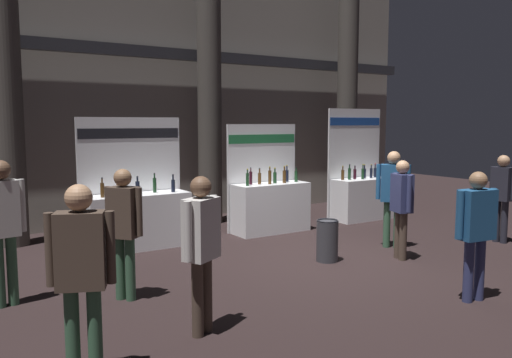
{
  "coord_description": "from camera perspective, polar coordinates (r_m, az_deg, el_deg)",
  "views": [
    {
      "loc": [
        -5.27,
        -6.37,
        2.23
      ],
      "look_at": [
        -0.2,
        1.58,
        1.2
      ],
      "focal_mm": 35.98,
      "sensor_mm": 36.0,
      "label": 1
    }
  ],
  "objects": [
    {
      "name": "visitor_5",
      "position": [
        6.94,
        23.29,
        -4.6
      ],
      "size": [
        0.62,
        0.3,
        1.64
      ],
      "rotation": [
        0.0,
        0.0,
        6.14
      ],
      "color": "navy",
      "rests_on": "ground_plane"
    },
    {
      "name": "visitor_7",
      "position": [
        9.44,
        14.98,
        -1.19
      ],
      "size": [
        0.45,
        0.47,
        1.74
      ],
      "rotation": [
        0.0,
        0.0,
        5.46
      ],
      "color": "#33563D",
      "rests_on": "ground_plane"
    },
    {
      "name": "visitor_4",
      "position": [
        6.63,
        -14.48,
        -4.75
      ],
      "size": [
        0.41,
        0.42,
        1.67
      ],
      "rotation": [
        0.0,
        0.0,
        5.42
      ],
      "color": "#33563D",
      "rests_on": "ground_plane"
    },
    {
      "name": "trash_bin",
      "position": [
        8.42,
        7.93,
        -6.79
      ],
      "size": [
        0.35,
        0.35,
        0.68
      ],
      "color": "#38383D",
      "rests_on": "ground_plane"
    },
    {
      "name": "hall_colonnade",
      "position": [
        12.19,
        -6.93,
        11.37
      ],
      "size": [
        12.78,
        1.34,
        6.84
      ],
      "color": "gray",
      "rests_on": "ground_plane"
    },
    {
      "name": "ground_plane",
      "position": [
        8.56,
        6.88,
        -8.89
      ],
      "size": [
        25.56,
        25.56,
        0.0
      ],
      "primitive_type": "plane",
      "color": "black"
    },
    {
      "name": "exhibitor_booth_2",
      "position": [
        12.16,
        11.7,
        -1.53
      ],
      "size": [
        1.59,
        0.66,
        2.56
      ],
      "color": "white",
      "rests_on": "ground_plane"
    },
    {
      "name": "exhibitor_booth_0",
      "position": [
        9.4,
        -13.05,
        -3.95
      ],
      "size": [
        1.91,
        0.66,
        2.33
      ],
      "color": "white",
      "rests_on": "ground_plane"
    },
    {
      "name": "exhibitor_booth_1",
      "position": [
        10.53,
        1.56,
        -2.72
      ],
      "size": [
        1.67,
        0.66,
        2.21
      ],
      "color": "white",
      "rests_on": "ground_plane"
    },
    {
      "name": "visitor_6",
      "position": [
        5.41,
        -6.09,
        -6.82
      ],
      "size": [
        0.49,
        0.4,
        1.69
      ],
      "rotation": [
        0.0,
        0.0,
        3.66
      ],
      "color": "#47382D",
      "rests_on": "ground_plane"
    },
    {
      "name": "visitor_3",
      "position": [
        8.68,
        15.89,
        -2.4
      ],
      "size": [
        0.33,
        0.49,
        1.63
      ],
      "rotation": [
        0.0,
        0.0,
        1.26
      ],
      "color": "#47382D",
      "rests_on": "ground_plane"
    },
    {
      "name": "visitor_1",
      "position": [
        4.64,
        -18.86,
        -9.07
      ],
      "size": [
        0.53,
        0.36,
        1.72
      ],
      "rotation": [
        0.0,
        0.0,
        5.88
      ],
      "color": "#33563D",
      "rests_on": "ground_plane"
    },
    {
      "name": "visitor_0",
      "position": [
        6.89,
        -26.32,
        -4.16
      ],
      "size": [
        0.53,
        0.25,
        1.79
      ],
      "rotation": [
        0.0,
        0.0,
        0.13
      ],
      "color": "#33563D",
      "rests_on": "ground_plane"
    },
    {
      "name": "visitor_2",
      "position": [
        10.56,
        25.68,
        -1.29
      ],
      "size": [
        0.24,
        0.49,
        1.64
      ],
      "rotation": [
        0.0,
        0.0,
        1.63
      ],
      "color": "#23232D",
      "rests_on": "ground_plane"
    }
  ]
}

